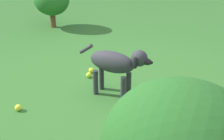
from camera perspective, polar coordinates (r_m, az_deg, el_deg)
The scene contains 7 objects.
ground at distance 3.58m, azimuth -1.85°, elevation -3.37°, with size 14.00×14.00×0.00m, color #2D6026.
dog at distance 3.27m, azimuth 0.76°, elevation 1.16°, with size 0.82×0.36×0.57m.
tennis_ball_0 at distance 4.17m, azimuth 1.34°, elevation 1.35°, with size 0.07×0.07×0.07m, color #D1E339.
tennis_ball_1 at distance 3.95m, azimuth -3.72°, elevation -0.08°, with size 0.07×0.07×0.07m, color #C6D329.
tennis_ball_3 at distance 3.29m, azimuth -16.44°, elevation -6.50°, with size 0.07×0.07×0.07m, color yellow.
tennis_ball_4 at distance 3.83m, azimuth -4.17°, elevation -0.90°, with size 0.07×0.07×0.07m, color #C2DD2E.
water_bowl at distance 3.41m, azimuth 14.94°, elevation -5.21°, with size 0.22×0.22×0.06m, color teal.
Camera 1 is at (2.36, -2.11, 1.68)m, focal length 51.04 mm.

